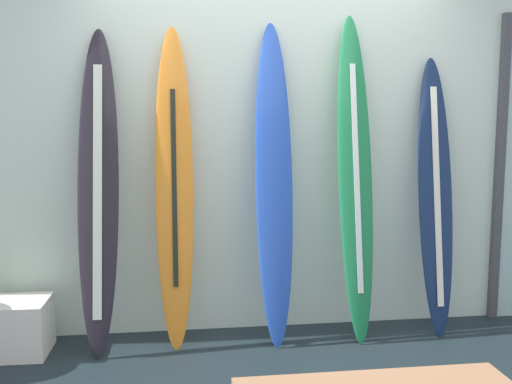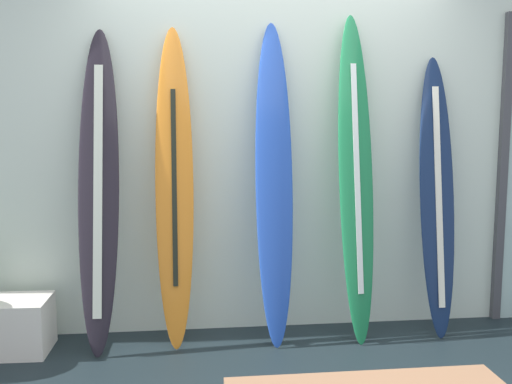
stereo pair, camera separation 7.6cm
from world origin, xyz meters
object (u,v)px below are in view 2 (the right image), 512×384
object	(u,v)px
surfboard_charcoal	(99,190)
display_block_left	(21,325)
surfboard_cobalt	(274,186)
surfboard_sunset	(174,187)
surfboard_emerald	(356,180)
surfboard_navy	(437,196)

from	to	relation	value
surfboard_charcoal	display_block_left	distance (m)	1.01
display_block_left	surfboard_cobalt	bearing A→B (deg)	1.49
surfboard_sunset	surfboard_cobalt	world-z (taller)	surfboard_cobalt
surfboard_charcoal	surfboard_emerald	xyz separation A→B (m)	(1.69, -0.01, 0.04)
surfboard_navy	surfboard_cobalt	bearing A→B (deg)	-178.90
display_block_left	surfboard_emerald	bearing A→B (deg)	0.71
surfboard_charcoal	surfboard_cobalt	world-z (taller)	surfboard_cobalt
surfboard_sunset	surfboard_charcoal	bearing A→B (deg)	-176.23
surfboard_cobalt	display_block_left	bearing A→B (deg)	-178.51
surfboard_sunset	display_block_left	world-z (taller)	surfboard_sunset
surfboard_charcoal	display_block_left	size ratio (longest dim) A/B	5.57
surfboard_cobalt	surfboard_emerald	distance (m)	0.55
surfboard_charcoal	surfboard_emerald	bearing A→B (deg)	-0.20
surfboard_cobalt	display_block_left	distance (m)	1.88
surfboard_sunset	surfboard_emerald	bearing A→B (deg)	-1.78
surfboard_navy	display_block_left	size ratio (longest dim) A/B	5.15
surfboard_sunset	surfboard_navy	xyz separation A→B (m)	(1.80, -0.00, -0.09)
surfboard_emerald	surfboard_charcoal	bearing A→B (deg)	179.80
surfboard_charcoal	surfboard_navy	size ratio (longest dim) A/B	1.08
surfboard_sunset	surfboard_cobalt	size ratio (longest dim) A/B	0.98
surfboard_sunset	surfboard_emerald	size ratio (longest dim) A/B	0.95
surfboard_navy	display_block_left	world-z (taller)	surfboard_navy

